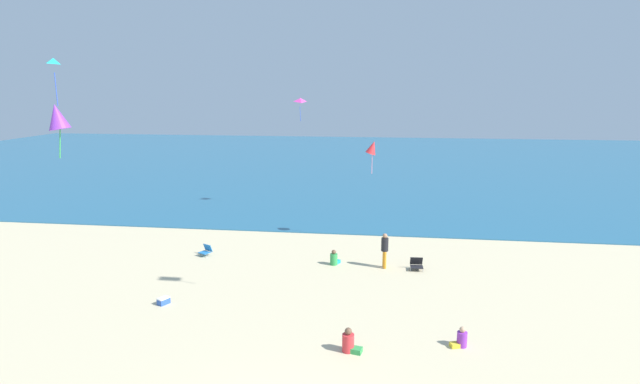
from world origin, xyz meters
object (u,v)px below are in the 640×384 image
at_px(person_3, 349,343).
at_px(kite_purple, 57,117).
at_px(person_6, 461,339).
at_px(beach_chair_near_camera, 417,264).
at_px(kite_magenta, 300,100).
at_px(cooler_box, 164,301).
at_px(kite_red, 372,147).
at_px(person_5, 385,248).
at_px(person_2, 334,259).
at_px(beach_chair_far_left, 206,250).
at_px(kite_teal, 53,62).

height_order(person_3, kite_purple, kite_purple).
bearing_deg(person_6, person_3, -6.13).
height_order(beach_chair_near_camera, kite_magenta, kite_magenta).
relative_size(cooler_box, kite_red, 0.30).
bearing_deg(beach_chair_near_camera, person_5, -93.26).
height_order(beach_chair_near_camera, kite_purple, kite_purple).
height_order(cooler_box, person_2, person_2).
bearing_deg(kite_purple, kite_red, 61.89).
relative_size(beach_chair_near_camera, kite_red, 0.35).
bearing_deg(beach_chair_near_camera, cooler_box, -64.51).
distance_m(beach_chair_far_left, cooler_box, 6.02).
bearing_deg(person_6, kite_magenta, -83.74).
height_order(beach_chair_near_camera, person_6, person_6).
bearing_deg(beach_chair_far_left, kite_purple, 30.00).
distance_m(beach_chair_far_left, kite_purple, 13.60).
bearing_deg(cooler_box, person_6, -9.69).
height_order(beach_chair_far_left, kite_teal, kite_teal).
xyz_separation_m(beach_chair_far_left, kite_red, (8.34, 3.66, 5.04)).
bearing_deg(kite_teal, kite_red, 44.47).
xyz_separation_m(beach_chair_far_left, person_5, (9.15, -0.64, 0.71)).
bearing_deg(kite_magenta, kite_teal, -108.39).
relative_size(beach_chair_near_camera, person_5, 0.38).
bearing_deg(kite_red, kite_purple, -118.11).
relative_size(person_6, kite_teal, 0.42).
height_order(beach_chair_far_left, person_3, person_3).
bearing_deg(kite_teal, beach_chair_far_left, 69.93).
distance_m(beach_chair_far_left, person_2, 6.73).
bearing_deg(person_2, person_5, -66.95).
height_order(kite_teal, kite_magenta, kite_teal).
distance_m(person_3, person_6, 3.77).
relative_size(person_5, kite_red, 0.92).
distance_m(person_5, person_6, 7.79).
relative_size(beach_chair_near_camera, kite_teal, 0.38).
xyz_separation_m(person_2, person_6, (5.04, -7.46, -0.02)).
distance_m(person_3, kite_teal, 14.12).
distance_m(cooler_box, person_2, 8.38).
distance_m(cooler_box, kite_teal, 9.80).
xyz_separation_m(kite_purple, kite_red, (8.02, 15.01, -2.44)).
xyz_separation_m(person_3, kite_purple, (-7.75, -2.59, 7.44)).
bearing_deg(kite_magenta, person_3, -75.79).
bearing_deg(beach_chair_far_left, kite_red, 142.06).
relative_size(beach_chair_near_camera, beach_chair_far_left, 0.88).
height_order(beach_chair_near_camera, person_2, person_2).
relative_size(person_2, kite_red, 0.41).
xyz_separation_m(person_2, kite_teal, (-9.29, -6.57, 9.13)).
distance_m(person_6, kite_teal, 17.03).
height_order(kite_purple, kite_red, kite_purple).
distance_m(person_5, kite_red, 6.15).
bearing_deg(kite_teal, person_2, 35.27).
xyz_separation_m(person_6, kite_magenta, (-8.53, 18.34, 7.43)).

